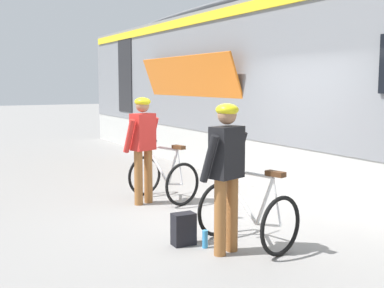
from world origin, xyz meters
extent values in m
plane|color=gray|center=(0.00, 0.00, 0.00)|extent=(80.00, 80.00, 0.00)
cube|color=slate|center=(3.06, 1.91, 2.25)|extent=(3.00, 17.85, 2.70)
cube|color=#B7B7B2|center=(3.06, 1.91, 0.45)|extent=(2.97, 17.85, 0.90)
cube|color=orange|center=(1.54, 3.89, 1.80)|extent=(0.60, 4.25, 1.62)
cube|color=yellow|center=(1.54, 1.91, 3.42)|extent=(0.04, 17.49, 0.20)
cube|color=black|center=(1.55, 8.16, 2.25)|extent=(0.03, 1.10, 2.29)
ellipsoid|color=slate|center=(3.06, 1.91, 3.70)|extent=(2.85, 17.49, 0.36)
cylinder|color=#935B2D|center=(-1.05, -1.63, 0.45)|extent=(0.14, 0.14, 0.90)
cylinder|color=#935B2D|center=(-0.84, -1.56, 0.45)|extent=(0.14, 0.14, 0.90)
cube|color=black|center=(-0.94, -1.60, 1.20)|extent=(0.44, 0.35, 0.60)
cylinder|color=black|center=(-1.20, -1.64, 1.15)|extent=(0.17, 0.27, 0.56)
cylinder|color=black|center=(-0.71, -1.48, 1.15)|extent=(0.17, 0.27, 0.56)
sphere|color=#9E7051|center=(-0.94, -1.60, 1.63)|extent=(0.22, 0.22, 0.22)
ellipsoid|color=yellow|center=(-0.94, -1.60, 1.69)|extent=(0.33, 0.34, 0.14)
cylinder|color=#935B2D|center=(-0.95, 1.06, 0.45)|extent=(0.14, 0.14, 0.90)
cylinder|color=#935B2D|center=(-0.74, 1.13, 0.45)|extent=(0.14, 0.14, 0.90)
cube|color=red|center=(-0.85, 1.10, 1.20)|extent=(0.44, 0.35, 0.60)
cylinder|color=red|center=(-1.11, 1.04, 1.15)|extent=(0.17, 0.27, 0.56)
cylinder|color=red|center=(-0.62, 1.22, 1.15)|extent=(0.17, 0.27, 0.56)
sphere|color=#9E7051|center=(-0.85, 1.10, 1.63)|extent=(0.22, 0.22, 0.22)
ellipsoid|color=yellow|center=(-0.85, 1.10, 1.69)|extent=(0.33, 0.34, 0.14)
torus|color=black|center=(-0.68, -0.99, 0.36)|extent=(0.70, 0.22, 0.71)
torus|color=black|center=(-0.44, -1.98, 0.36)|extent=(0.70, 0.22, 0.71)
cylinder|color=white|center=(-0.60, -1.34, 0.60)|extent=(0.19, 0.64, 0.63)
cylinder|color=white|center=(-0.57, -1.45, 0.91)|extent=(0.24, 0.84, 0.04)
cylinder|color=white|center=(-0.50, -1.75, 0.60)|extent=(0.10, 0.28, 0.62)
cylinder|color=white|center=(-0.48, -1.81, 0.33)|extent=(0.11, 0.36, 0.08)
cylinder|color=white|center=(-0.46, -1.92, 0.63)|extent=(0.06, 0.15, 0.56)
cylinder|color=white|center=(-0.68, -1.02, 0.63)|extent=(0.05, 0.09, 0.55)
cylinder|color=black|center=(-0.67, -1.04, 0.97)|extent=(0.47, 0.14, 0.02)
cube|color=#4C2D19|center=(-0.46, -1.89, 0.96)|extent=(0.15, 0.26, 0.06)
torus|color=black|center=(-0.59, 1.66, 0.36)|extent=(0.70, 0.22, 0.71)
torus|color=black|center=(-0.34, 0.67, 0.36)|extent=(0.70, 0.22, 0.71)
cylinder|color=silver|center=(-0.50, 1.31, 0.60)|extent=(0.20, 0.64, 0.63)
cylinder|color=silver|center=(-0.47, 1.20, 0.91)|extent=(0.24, 0.84, 0.04)
cylinder|color=silver|center=(-0.40, 0.90, 0.60)|extent=(0.10, 0.28, 0.62)
cylinder|color=silver|center=(-0.39, 0.84, 0.33)|extent=(0.11, 0.36, 0.08)
cylinder|color=silver|center=(-0.36, 0.72, 0.63)|extent=(0.06, 0.15, 0.56)
cylinder|color=silver|center=(-0.58, 1.63, 0.63)|extent=(0.05, 0.09, 0.55)
cylinder|color=black|center=(-0.57, 1.61, 0.97)|extent=(0.47, 0.14, 0.02)
cube|color=#4C2D19|center=(-0.37, 0.75, 0.96)|extent=(0.15, 0.26, 0.06)
cube|color=black|center=(-1.24, -1.10, 0.20)|extent=(0.29, 0.19, 0.40)
cylinder|color=silver|center=(-0.06, -0.36, 0.10)|extent=(0.07, 0.07, 0.21)
cylinder|color=#338CCC|center=(-1.07, -1.32, 0.11)|extent=(0.07, 0.07, 0.22)
camera|label=1|loc=(-3.99, -6.37, 1.99)|focal=46.37mm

